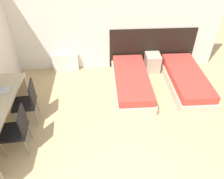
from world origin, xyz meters
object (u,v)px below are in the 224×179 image
bed_near_door (186,80)px  chair_near_laptop (27,101)px  bed_near_window (131,82)px  chair_near_notebook (17,129)px  laptop (0,88)px  nightstand (152,63)px

bed_near_door → chair_near_laptop: (-3.70, -0.91, 0.31)m
bed_near_window → bed_near_door: same height
bed_near_window → chair_near_laptop: 2.49m
chair_near_notebook → chair_near_laptop: bearing=85.7°
chair_near_notebook → laptop: (-0.48, 0.81, 0.31)m
nightstand → chair_near_laptop: bearing=-150.2°
bed_near_window → chair_near_notebook: (-2.30, -1.67, 0.31)m
chair_near_laptop → chair_near_notebook: size_ratio=1.00×
bed_near_window → chair_near_notebook: size_ratio=2.19×
chair_near_notebook → bed_near_window: bearing=31.6°
chair_near_notebook → laptop: size_ratio=2.93×
laptop → nightstand: bearing=22.5°
bed_near_door → laptop: laptop is taller
bed_near_door → chair_near_notebook: bearing=-155.7°
bed_near_window → bed_near_door: 1.40m
bed_near_window → laptop: 2.97m
bed_near_window → nightstand: size_ratio=4.07×
bed_near_door → nightstand: (-0.70, 0.81, 0.05)m
chair_near_laptop → laptop: bearing=167.5°
bed_near_window → laptop: (-2.78, -0.86, 0.62)m
chair_near_laptop → laptop: (-0.48, 0.05, 0.31)m
chair_near_laptop → nightstand: bearing=23.8°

